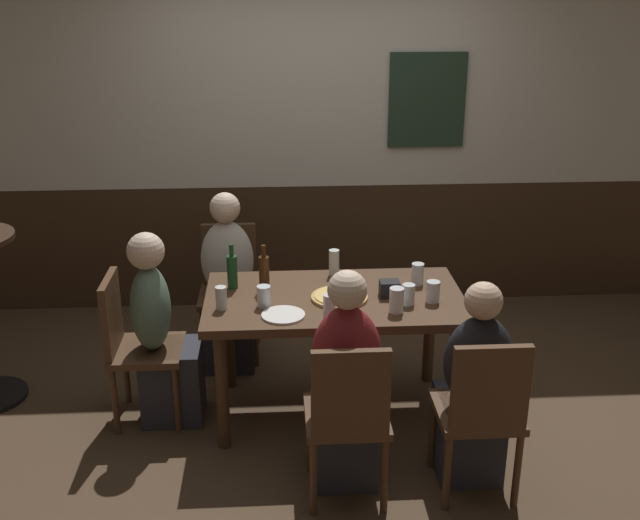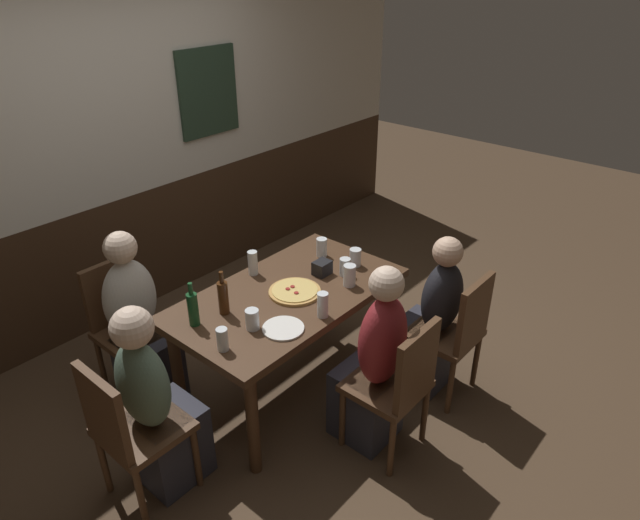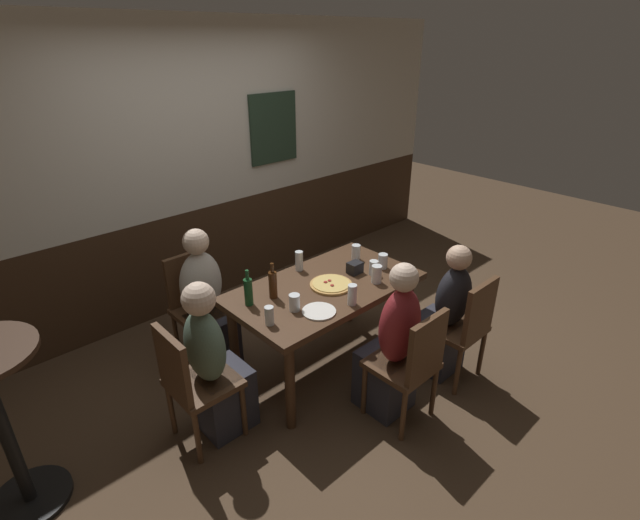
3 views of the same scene
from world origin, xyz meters
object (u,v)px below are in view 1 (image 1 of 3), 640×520
at_px(person_mid_near, 345,396).
at_px(tumbler_short, 408,296).
at_px(person_head_west, 162,342).
at_px(pint_glass_stout, 329,310).
at_px(beer_glass_half, 334,264).
at_px(pint_glass_pale, 433,293).
at_px(chair_left_far, 230,283).
at_px(chair_head_west, 133,341).
at_px(chair_right_near, 482,408).
at_px(person_left_far, 228,294).
at_px(person_right_near, 472,397).
at_px(dining_table, 334,311).
at_px(pint_glass_amber, 418,275).
at_px(beer_bottle_green, 232,271).
at_px(pizza, 339,297).
at_px(chair_mid_near, 348,413).
at_px(tumbler_water, 396,301).
at_px(condiment_caddy, 389,289).
at_px(plate_white_large, 283,315).
at_px(highball_clear, 221,299).
at_px(beer_glass_tall, 264,298).
at_px(beer_bottle_brown, 264,272).

distance_m(person_mid_near, tumbler_short, 0.72).
xyz_separation_m(person_head_west, pint_glass_stout, (0.93, -0.33, 0.32)).
xyz_separation_m(beer_glass_half, pint_glass_pale, (0.51, -0.43, -0.02)).
xyz_separation_m(chair_left_far, person_mid_near, (0.64, -1.49, -0.00)).
height_order(chair_head_west, beer_glass_half, beer_glass_half).
relative_size(chair_right_near, person_left_far, 0.76).
relative_size(person_right_near, pint_glass_pale, 9.16).
distance_m(dining_table, chair_head_west, 1.15).
distance_m(person_mid_near, beer_glass_half, 1.03).
relative_size(chair_right_near, pint_glass_amber, 6.92).
bearing_deg(beer_bottle_green, chair_head_west, -164.44).
distance_m(chair_head_west, chair_left_far, 0.96).
bearing_deg(beer_glass_half, chair_head_west, -164.68).
distance_m(person_left_far, pizza, 1.00).
xyz_separation_m(chair_mid_near, pizza, (0.02, 0.78, 0.26)).
bearing_deg(person_mid_near, tumbler_water, 53.80).
height_order(person_mid_near, pint_glass_stout, person_mid_near).
relative_size(person_mid_near, condiment_caddy, 10.64).
relative_size(pint_glass_stout, plate_white_large, 0.65).
relative_size(dining_table, person_left_far, 1.26).
bearing_deg(beer_bottle_green, beer_glass_half, 15.09).
bearing_deg(chair_right_near, person_mid_near, 165.83).
distance_m(chair_head_west, chair_right_near, 1.96).
bearing_deg(chair_left_far, plate_white_large, -72.03).
bearing_deg(pint_glass_stout, highball_clear, 161.24).
height_order(person_left_far, beer_glass_half, person_left_far).
xyz_separation_m(chair_head_west, chair_right_near, (1.78, -0.82, 0.00)).
bearing_deg(pint_glass_stout, chair_left_far, 116.99).
distance_m(dining_table, person_head_west, 0.99).
distance_m(pizza, beer_glass_half, 0.36).
xyz_separation_m(chair_left_far, pint_glass_pale, (1.17, -0.93, 0.29)).
height_order(chair_left_far, person_head_west, person_head_west).
xyz_separation_m(highball_clear, plate_white_large, (0.33, -0.11, -0.05)).
bearing_deg(chair_head_west, person_mid_near, -30.07).
relative_size(beer_glass_tall, tumbler_water, 0.85).
height_order(person_right_near, pint_glass_pale, person_right_near).
xyz_separation_m(person_head_west, beer_bottle_green, (0.40, 0.16, 0.36)).
distance_m(person_head_west, highball_clear, 0.49).
bearing_deg(beer_glass_tall, pint_glass_stout, -32.14).
bearing_deg(pizza, plate_white_large, -146.79).
distance_m(beer_glass_tall, highball_clear, 0.23).
relative_size(chair_left_far, pint_glass_stout, 5.86).
xyz_separation_m(chair_right_near, person_left_far, (-1.28, 1.48, -0.01)).
relative_size(person_mid_near, pizza, 3.69).
relative_size(person_left_far, plate_white_large, 4.99).
bearing_deg(person_left_far, pint_glass_amber, -24.32).
xyz_separation_m(beer_glass_half, condiment_caddy, (0.29, -0.34, -0.02)).
distance_m(person_head_west, beer_glass_half, 1.10).
height_order(chair_head_west, condiment_caddy, chair_head_west).
height_order(beer_glass_tall, beer_bottle_brown, beer_bottle_brown).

